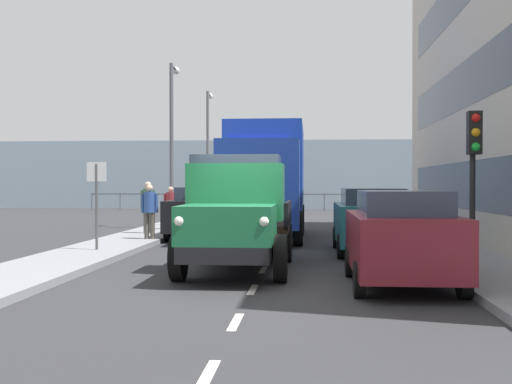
{
  "coord_description": "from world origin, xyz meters",
  "views": [
    {
      "loc": [
        -0.97,
        12.06,
        1.85
      ],
      "look_at": [
        0.65,
        -8.13,
        1.59
      ],
      "focal_mm": 46.24,
      "sensor_mm": 36.0,
      "label": 1
    }
  ],
  "objects_px": {
    "pedestrian_couple_b": "(150,207)",
    "pedestrian_with_bag": "(148,203)",
    "car_black_oppositeside_0": "(203,211)",
    "street_sign": "(97,190)",
    "lamp_post_far": "(208,141)",
    "car_maroon_kerbside_near": "(401,237)",
    "car_grey_oppositeside_1": "(225,206)",
    "lorry_cargo_blue": "(266,177)",
    "lamp_post_promenade": "(172,129)",
    "car_teal_kerbside_1": "(371,219)",
    "truck_vintage_green": "(237,216)",
    "pedestrian_strolling": "(190,199)",
    "traffic_light_near": "(474,153)",
    "pedestrian_by_lamp": "(171,204)"
  },
  "relations": [
    {
      "from": "lorry_cargo_blue",
      "to": "car_grey_oppositeside_1",
      "type": "height_order",
      "value": "lorry_cargo_blue"
    },
    {
      "from": "car_grey_oppositeside_1",
      "to": "pedestrian_with_bag",
      "type": "distance_m",
      "value": 6.17
    },
    {
      "from": "car_grey_oppositeside_1",
      "to": "lamp_post_far",
      "type": "xyz_separation_m",
      "value": [
        2.01,
        -8.3,
        3.29
      ]
    },
    {
      "from": "lamp_post_promenade",
      "to": "lamp_post_far",
      "type": "distance_m",
      "value": 9.73
    },
    {
      "from": "pedestrian_by_lamp",
      "to": "street_sign",
      "type": "height_order",
      "value": "street_sign"
    },
    {
      "from": "pedestrian_couple_b",
      "to": "pedestrian_by_lamp",
      "type": "relative_size",
      "value": 1.05
    },
    {
      "from": "truck_vintage_green",
      "to": "car_maroon_kerbside_near",
      "type": "relative_size",
      "value": 1.44
    },
    {
      "from": "car_black_oppositeside_0",
      "to": "lamp_post_promenade",
      "type": "distance_m",
      "value": 5.86
    },
    {
      "from": "lorry_cargo_blue",
      "to": "truck_vintage_green",
      "type": "bearing_deg",
      "value": 89.84
    },
    {
      "from": "car_black_oppositeside_0",
      "to": "street_sign",
      "type": "distance_m",
      "value": 5.92
    },
    {
      "from": "lorry_cargo_blue",
      "to": "lamp_post_promenade",
      "type": "xyz_separation_m",
      "value": [
        4.11,
        -4.28,
        1.99
      ]
    },
    {
      "from": "truck_vintage_green",
      "to": "car_black_oppositeside_0",
      "type": "relative_size",
      "value": 1.24
    },
    {
      "from": "traffic_light_near",
      "to": "lamp_post_promenade",
      "type": "height_order",
      "value": "lamp_post_promenade"
    },
    {
      "from": "car_grey_oppositeside_1",
      "to": "street_sign",
      "type": "height_order",
      "value": "street_sign"
    },
    {
      "from": "lamp_post_far",
      "to": "car_grey_oppositeside_1",
      "type": "bearing_deg",
      "value": 103.6
    },
    {
      "from": "car_maroon_kerbside_near",
      "to": "lamp_post_far",
      "type": "height_order",
      "value": "lamp_post_far"
    },
    {
      "from": "car_black_oppositeside_0",
      "to": "pedestrian_by_lamp",
      "type": "bearing_deg",
      "value": -53.6
    },
    {
      "from": "car_teal_kerbside_1",
      "to": "car_black_oppositeside_0",
      "type": "bearing_deg",
      "value": -40.77
    },
    {
      "from": "car_maroon_kerbside_near",
      "to": "truck_vintage_green",
      "type": "bearing_deg",
      "value": -28.09
    },
    {
      "from": "street_sign",
      "to": "pedestrian_strolling",
      "type": "bearing_deg",
      "value": -92.87
    },
    {
      "from": "lamp_post_promenade",
      "to": "pedestrian_by_lamp",
      "type": "bearing_deg",
      "value": 100.31
    },
    {
      "from": "pedestrian_couple_b",
      "to": "lamp_post_far",
      "type": "relative_size",
      "value": 0.24
    },
    {
      "from": "car_maroon_kerbside_near",
      "to": "lamp_post_promenade",
      "type": "bearing_deg",
      "value": -63.83
    },
    {
      "from": "truck_vintage_green",
      "to": "pedestrian_strolling",
      "type": "distance_m",
      "value": 13.73
    },
    {
      "from": "car_grey_oppositeside_1",
      "to": "traffic_light_near",
      "type": "bearing_deg",
      "value": 116.64
    },
    {
      "from": "street_sign",
      "to": "truck_vintage_green",
      "type": "bearing_deg",
      "value": 143.35
    },
    {
      "from": "truck_vintage_green",
      "to": "street_sign",
      "type": "xyz_separation_m",
      "value": [
        3.94,
        -2.93,
        0.5
      ]
    },
    {
      "from": "lorry_cargo_blue",
      "to": "pedestrian_strolling",
      "type": "bearing_deg",
      "value": -52.97
    },
    {
      "from": "pedestrian_with_bag",
      "to": "car_grey_oppositeside_1",
      "type": "bearing_deg",
      "value": -108.01
    },
    {
      "from": "car_maroon_kerbside_near",
      "to": "street_sign",
      "type": "relative_size",
      "value": 1.74
    },
    {
      "from": "lorry_cargo_blue",
      "to": "car_black_oppositeside_0",
      "type": "distance_m",
      "value": 2.43
    },
    {
      "from": "pedestrian_by_lamp",
      "to": "lamp_post_far",
      "type": "bearing_deg",
      "value": -87.86
    },
    {
      "from": "pedestrian_couple_b",
      "to": "street_sign",
      "type": "distance_m",
      "value": 3.44
    },
    {
      "from": "pedestrian_strolling",
      "to": "street_sign",
      "type": "distance_m",
      "value": 10.39
    },
    {
      "from": "car_teal_kerbside_1",
      "to": "pedestrian_strolling",
      "type": "distance_m",
      "value": 11.38
    },
    {
      "from": "lamp_post_promenade",
      "to": "pedestrian_strolling",
      "type": "bearing_deg",
      "value": -156.87
    },
    {
      "from": "car_maroon_kerbside_near",
      "to": "lamp_post_promenade",
      "type": "xyz_separation_m",
      "value": [
        7.22,
        -14.69,
        3.17
      ]
    },
    {
      "from": "car_black_oppositeside_0",
      "to": "street_sign",
      "type": "relative_size",
      "value": 2.02
    },
    {
      "from": "traffic_light_near",
      "to": "lamp_post_promenade",
      "type": "xyz_separation_m",
      "value": [
        9.0,
        -12.55,
        1.6
      ]
    },
    {
      "from": "pedestrian_couple_b",
      "to": "pedestrian_by_lamp",
      "type": "bearing_deg",
      "value": -86.5
    },
    {
      "from": "lorry_cargo_blue",
      "to": "car_maroon_kerbside_near",
      "type": "relative_size",
      "value": 2.09
    },
    {
      "from": "pedestrian_couple_b",
      "to": "pedestrian_with_bag",
      "type": "distance_m",
      "value": 2.39
    },
    {
      "from": "traffic_light_near",
      "to": "car_teal_kerbside_1",
      "type": "bearing_deg",
      "value": -63.23
    },
    {
      "from": "traffic_light_near",
      "to": "street_sign",
      "type": "xyz_separation_m",
      "value": [
        8.85,
        -2.47,
        -0.79
      ]
    },
    {
      "from": "car_black_oppositeside_0",
      "to": "pedestrian_couple_b",
      "type": "xyz_separation_m",
      "value": [
        1.29,
        2.23,
        0.23
      ]
    },
    {
      "from": "car_grey_oppositeside_1",
      "to": "street_sign",
      "type": "relative_size",
      "value": 1.92
    },
    {
      "from": "pedestrian_couple_b",
      "to": "traffic_light_near",
      "type": "distance_m",
      "value": 10.22
    },
    {
      "from": "pedestrian_with_bag",
      "to": "lamp_post_far",
      "type": "relative_size",
      "value": 0.26
    },
    {
      "from": "pedestrian_with_bag",
      "to": "pedestrian_strolling",
      "type": "xyz_separation_m",
      "value": [
        -0.58,
        -4.72,
        0.01
      ]
    },
    {
      "from": "pedestrian_by_lamp",
      "to": "lamp_post_far",
      "type": "relative_size",
      "value": 0.23
    }
  ]
}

